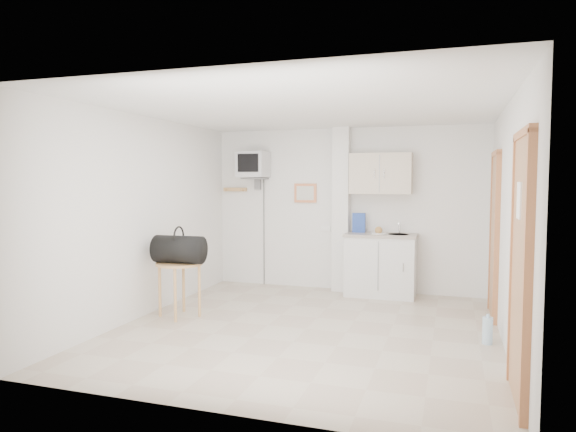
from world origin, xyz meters
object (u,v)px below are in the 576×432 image
(water_bottle, at_px, (487,330))
(duffel_bag, at_px, (179,249))
(crt_television, at_px, (253,165))
(round_table, at_px, (179,271))

(water_bottle, bearing_deg, duffel_bag, -178.89)
(crt_television, bearing_deg, duffel_bag, -94.94)
(duffel_bag, bearing_deg, water_bottle, -0.81)
(crt_television, distance_m, duffel_bag, 2.31)
(crt_television, xyz_separation_m, water_bottle, (3.39, -1.97, -1.79))
(round_table, height_order, water_bottle, round_table)
(duffel_bag, xyz_separation_m, water_bottle, (3.57, 0.07, -0.71))
(crt_television, distance_m, round_table, 2.42)
(crt_television, height_order, water_bottle, crt_television)
(water_bottle, bearing_deg, round_table, -179.55)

